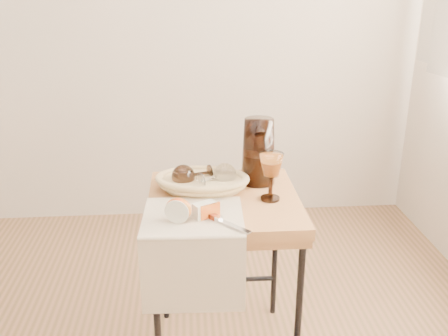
{
  "coord_description": "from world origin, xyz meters",
  "views": [
    {
      "loc": [
        0.41,
        -1.16,
        1.43
      ],
      "look_at": [
        0.54,
        0.46,
        0.81
      ],
      "focal_mm": 40.24,
      "sensor_mm": 36.0,
      "label": 1
    }
  ],
  "objects_px": {
    "side_table": "(224,279)",
    "wine_goblet": "(271,177)",
    "apple_half": "(179,209)",
    "table_knife": "(221,220)",
    "bread_basket": "(202,183)",
    "goblet_lying_a": "(195,174)",
    "pitcher": "(258,151)",
    "tea_towel": "(193,216)",
    "goblet_lying_b": "(215,177)"
  },
  "relations": [
    {
      "from": "side_table",
      "to": "table_knife",
      "type": "relative_size",
      "value": 3.13
    },
    {
      "from": "goblet_lying_b",
      "to": "table_knife",
      "type": "xyz_separation_m",
      "value": [
        0.0,
        -0.26,
        -0.04
      ]
    },
    {
      "from": "apple_half",
      "to": "wine_goblet",
      "type": "bearing_deg",
      "value": 41.03
    },
    {
      "from": "apple_half",
      "to": "table_knife",
      "type": "height_order",
      "value": "apple_half"
    },
    {
      "from": "goblet_lying_b",
      "to": "wine_goblet",
      "type": "bearing_deg",
      "value": -55.49
    },
    {
      "from": "tea_towel",
      "to": "bread_basket",
      "type": "xyz_separation_m",
      "value": [
        0.04,
        0.23,
        0.02
      ]
    },
    {
      "from": "side_table",
      "to": "tea_towel",
      "type": "xyz_separation_m",
      "value": [
        -0.11,
        -0.15,
        0.35
      ]
    },
    {
      "from": "side_table",
      "to": "pitcher",
      "type": "relative_size",
      "value": 2.36
    },
    {
      "from": "goblet_lying_a",
      "to": "table_knife",
      "type": "height_order",
      "value": "goblet_lying_a"
    },
    {
      "from": "side_table",
      "to": "wine_goblet",
      "type": "height_order",
      "value": "wine_goblet"
    },
    {
      "from": "pitcher",
      "to": "apple_half",
      "type": "bearing_deg",
      "value": -142.71
    },
    {
      "from": "bread_basket",
      "to": "pitcher",
      "type": "height_order",
      "value": "pitcher"
    },
    {
      "from": "goblet_lying_b",
      "to": "wine_goblet",
      "type": "relative_size",
      "value": 0.8
    },
    {
      "from": "side_table",
      "to": "tea_towel",
      "type": "height_order",
      "value": "tea_towel"
    },
    {
      "from": "goblet_lying_a",
      "to": "table_knife",
      "type": "distance_m",
      "value": 0.31
    },
    {
      "from": "goblet_lying_b",
      "to": "wine_goblet",
      "type": "height_order",
      "value": "wine_goblet"
    },
    {
      "from": "tea_towel",
      "to": "apple_half",
      "type": "height_order",
      "value": "apple_half"
    },
    {
      "from": "wine_goblet",
      "to": "apple_half",
      "type": "xyz_separation_m",
      "value": [
        -0.32,
        -0.15,
        -0.04
      ]
    },
    {
      "from": "side_table",
      "to": "wine_goblet",
      "type": "xyz_separation_m",
      "value": [
        0.16,
        -0.03,
        0.43
      ]
    },
    {
      "from": "goblet_lying_b",
      "to": "pitcher",
      "type": "xyz_separation_m",
      "value": [
        0.17,
        0.07,
        0.07
      ]
    },
    {
      "from": "bread_basket",
      "to": "wine_goblet",
      "type": "height_order",
      "value": "wine_goblet"
    },
    {
      "from": "goblet_lying_a",
      "to": "bread_basket",
      "type": "bearing_deg",
      "value": 134.19
    },
    {
      "from": "tea_towel",
      "to": "wine_goblet",
      "type": "xyz_separation_m",
      "value": [
        0.28,
        0.12,
        0.09
      ]
    },
    {
      "from": "side_table",
      "to": "bread_basket",
      "type": "bearing_deg",
      "value": 133.73
    },
    {
      "from": "goblet_lying_a",
      "to": "table_knife",
      "type": "bearing_deg",
      "value": 84.87
    },
    {
      "from": "pitcher",
      "to": "apple_half",
      "type": "xyz_separation_m",
      "value": [
        -0.3,
        -0.32,
        -0.08
      ]
    },
    {
      "from": "wine_goblet",
      "to": "table_knife",
      "type": "height_order",
      "value": "wine_goblet"
    },
    {
      "from": "goblet_lying_a",
      "to": "apple_half",
      "type": "height_order",
      "value": "goblet_lying_a"
    },
    {
      "from": "bread_basket",
      "to": "pitcher",
      "type": "xyz_separation_m",
      "value": [
        0.22,
        0.06,
        0.1
      ]
    },
    {
      "from": "side_table",
      "to": "tea_towel",
      "type": "bearing_deg",
      "value": -126.53
    },
    {
      "from": "bread_basket",
      "to": "goblet_lying_b",
      "type": "height_order",
      "value": "goblet_lying_b"
    },
    {
      "from": "side_table",
      "to": "table_knife",
      "type": "height_order",
      "value": "table_knife"
    },
    {
      "from": "goblet_lying_a",
      "to": "pitcher",
      "type": "height_order",
      "value": "pitcher"
    },
    {
      "from": "pitcher",
      "to": "wine_goblet",
      "type": "distance_m",
      "value": 0.17
    },
    {
      "from": "tea_towel",
      "to": "wine_goblet",
      "type": "relative_size",
      "value": 1.87
    },
    {
      "from": "tea_towel",
      "to": "table_knife",
      "type": "distance_m",
      "value": 0.1
    },
    {
      "from": "side_table",
      "to": "goblet_lying_b",
      "type": "relative_size",
      "value": 4.88
    },
    {
      "from": "tea_towel",
      "to": "apple_half",
      "type": "xyz_separation_m",
      "value": [
        -0.05,
        -0.03,
        0.04
      ]
    },
    {
      "from": "tea_towel",
      "to": "wine_goblet",
      "type": "bearing_deg",
      "value": 25.71
    },
    {
      "from": "pitcher",
      "to": "table_knife",
      "type": "bearing_deg",
      "value": -125.49
    },
    {
      "from": "side_table",
      "to": "goblet_lying_a",
      "type": "distance_m",
      "value": 0.42
    },
    {
      "from": "bread_basket",
      "to": "apple_half",
      "type": "xyz_separation_m",
      "value": [
        -0.09,
        -0.26,
        0.02
      ]
    },
    {
      "from": "side_table",
      "to": "wine_goblet",
      "type": "relative_size",
      "value": 3.91
    },
    {
      "from": "apple_half",
      "to": "goblet_lying_b",
      "type": "bearing_deg",
      "value": 77.48
    },
    {
      "from": "wine_goblet",
      "to": "table_knife",
      "type": "distance_m",
      "value": 0.27
    },
    {
      "from": "tea_towel",
      "to": "bread_basket",
      "type": "height_order",
      "value": "bread_basket"
    },
    {
      "from": "goblet_lying_a",
      "to": "pitcher",
      "type": "bearing_deg",
      "value": 170.81
    },
    {
      "from": "side_table",
      "to": "bread_basket",
      "type": "height_order",
      "value": "bread_basket"
    },
    {
      "from": "goblet_lying_a",
      "to": "pitcher",
      "type": "relative_size",
      "value": 0.49
    },
    {
      "from": "bread_basket",
      "to": "tea_towel",
      "type": "bearing_deg",
      "value": -91.46
    }
  ]
}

